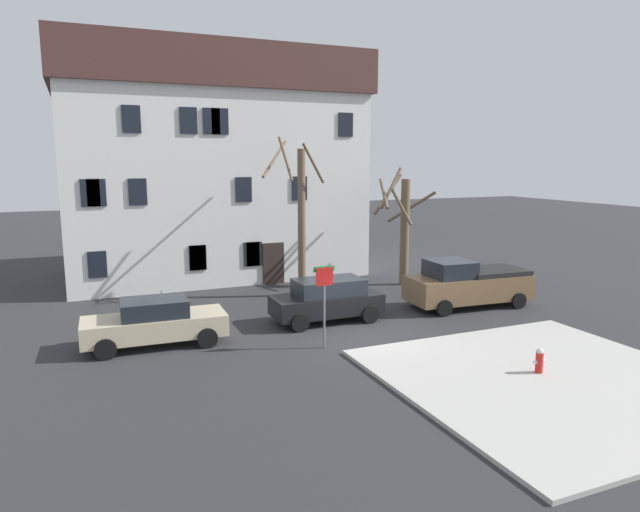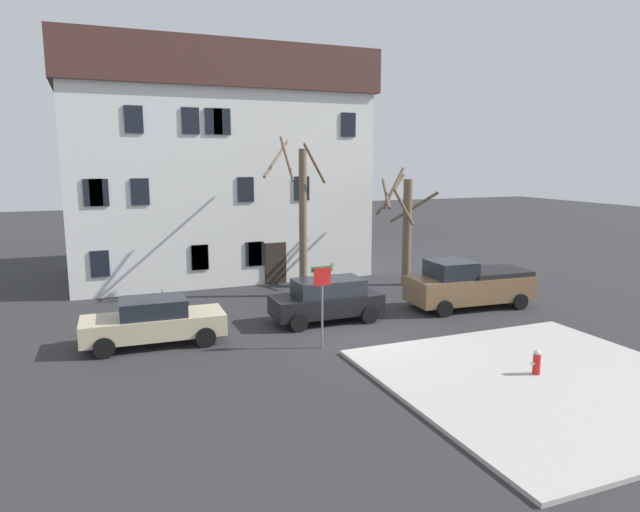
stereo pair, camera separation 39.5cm
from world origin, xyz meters
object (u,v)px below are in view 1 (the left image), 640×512
fire_hydrant (539,360)px  bicycle_leaning (166,306)px  car_beige_sedan (155,322)px  street_sign_pole (324,291)px  pickup_truck_brown (467,284)px  building_main (212,164)px  car_black_wagon (327,299)px  tree_bare_near (300,216)px  tree_bare_mid (403,224)px

fire_hydrant → bicycle_leaning: bicycle_leaning is taller
car_beige_sedan → street_sign_pole: street_sign_pole is taller
pickup_truck_brown → building_main: bearing=125.6°
car_black_wagon → street_sign_pole: street_sign_pole is taller
building_main → pickup_truck_brown: (8.28, -11.58, -4.98)m
car_beige_sedan → bicycle_leaning: 3.86m
fire_hydrant → bicycle_leaning: bearing=129.3°
bicycle_leaning → pickup_truck_brown: bearing=-16.9°
building_main → tree_bare_near: 7.71m
building_main → car_beige_sedan: building_main is taller
tree_bare_near → fire_hydrant: size_ratio=9.95×
car_beige_sedan → bicycle_leaning: size_ratio=2.72×
fire_hydrant → street_sign_pole: street_sign_pole is taller
car_black_wagon → pickup_truck_brown: 6.44m
pickup_truck_brown → bicycle_leaning: bearing=163.1°
tree_bare_near → street_sign_pole: tree_bare_near is taller
tree_bare_near → bicycle_leaning: (-6.21, -0.95, -3.34)m
car_black_wagon → street_sign_pole: size_ratio=1.53×
building_main → tree_bare_mid: building_main is taller
tree_bare_mid → street_sign_pole: size_ratio=2.10×
car_beige_sedan → building_main: bearing=68.1°
street_sign_pole → bicycle_leaning: street_sign_pole is taller
pickup_truck_brown → bicycle_leaning: (-12.07, 3.67, -0.63)m
tree_bare_near → tree_bare_mid: (5.61, 0.33, -0.67)m
fire_hydrant → street_sign_pole: 6.87m
pickup_truck_brown → street_sign_pole: 8.27m
tree_bare_near → bicycle_leaning: size_ratio=4.15×
tree_bare_near → car_beige_sedan: (-7.10, -4.68, -2.90)m
building_main → fire_hydrant: size_ratio=21.38×
tree_bare_mid → car_beige_sedan: (-12.71, -5.01, -2.23)m
street_sign_pole → tree_bare_mid: bearing=44.9°
tree_bare_mid → car_black_wagon: size_ratio=1.37×
car_beige_sedan → street_sign_pole: bearing=-25.9°
tree_bare_near → fire_hydrant: bearing=-76.8°
car_black_wagon → pickup_truck_brown: (6.43, -0.29, 0.12)m
street_sign_pole → fire_hydrant: bearing=-45.2°
building_main → tree_bare_near: building_main is taller
building_main → tree_bare_near: (2.41, -6.96, -2.27)m
bicycle_leaning → car_beige_sedan: bearing=-103.4°
pickup_truck_brown → fire_hydrant: 7.96m
pickup_truck_brown → fire_hydrant: bearing=-112.7°
building_main → street_sign_pole: (0.47, -14.15, -4.03)m
tree_bare_near → street_sign_pole: (-1.94, -7.18, -1.75)m
pickup_truck_brown → car_black_wagon: bearing=177.4°
car_black_wagon → bicycle_leaning: size_ratio=2.44×
tree_bare_mid → pickup_truck_brown: (0.26, -4.95, -2.04)m
fire_hydrant → car_beige_sedan: bearing=143.7°
pickup_truck_brown → tree_bare_near: bearing=141.8°
tree_bare_mid → fire_hydrant: size_ratio=8.01×
pickup_truck_brown → street_sign_pole: bearing=-161.8°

